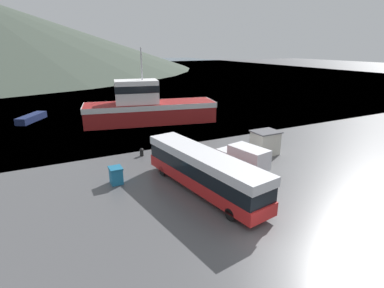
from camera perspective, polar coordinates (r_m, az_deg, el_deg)
The scene contains 9 objects.
ground_plane at distance 18.78m, azimuth 14.11°, elevation -18.92°, with size 400.00×400.00×0.00m, color #4C4C4F.
water_surface at distance 151.32m, azimuth -23.35°, elevation 12.61°, with size 240.00×240.00×0.00m, color #475B6B.
tour_bus at distance 23.76m, azimuth 2.14°, elevation -4.90°, with size 4.48×13.08×3.25m.
delivery_van at distance 28.63m, azimuth 9.94°, elevation -2.41°, with size 2.97×5.57×2.25m.
fishing_boat at distance 45.67m, azimuth -8.43°, elevation 7.00°, with size 20.00×9.16×10.92m.
storage_bin at distance 26.22m, azimuth -14.27°, elevation -5.79°, with size 1.06×1.23×1.46m.
dock_kiosk at distance 32.98m, azimuth 13.74°, elevation 0.28°, with size 2.77×2.33×2.54m.
small_boat at distance 52.63m, azimuth -28.25°, elevation 4.39°, with size 4.49×5.94×1.00m.
mooring_bollard at distance 32.13m, azimuth -9.57°, elevation -1.49°, with size 0.45×0.45×0.84m.
Camera 1 is at (-10.37, -10.95, 11.19)m, focal length 28.00 mm.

